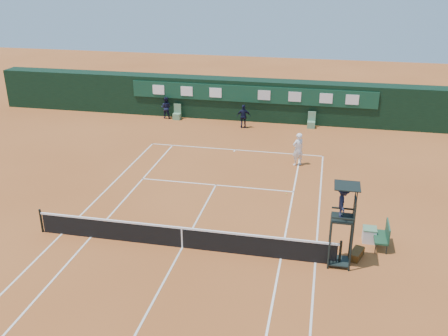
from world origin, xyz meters
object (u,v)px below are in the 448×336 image
(player, at_px, (298,149))
(umpire_chair, at_px, (343,208))
(cooler, at_px, (369,235))
(player_bench, at_px, (384,234))
(tennis_net, at_px, (182,237))

(player, bearing_deg, umpire_chair, 66.07)
(cooler, bearing_deg, player_bench, -33.62)
(player_bench, distance_m, player, 9.38)
(cooler, bearing_deg, umpire_chair, -122.39)
(tennis_net, height_order, umpire_chair, umpire_chair)
(umpire_chair, height_order, player, umpire_chair)
(umpire_chair, xyz_separation_m, cooler, (1.29, 2.03, -2.13))
(player_bench, bearing_deg, umpire_chair, -137.30)
(umpire_chair, distance_m, player_bench, 3.10)
(player_bench, relative_size, cooler, 1.86)
(umpire_chair, bearing_deg, cooler, 57.61)
(player_bench, bearing_deg, cooler, 146.38)
(player_bench, height_order, player, player)
(tennis_net, relative_size, player_bench, 10.75)
(umpire_chair, relative_size, player_bench, 2.85)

